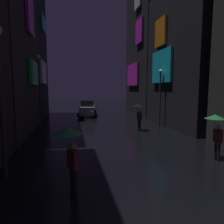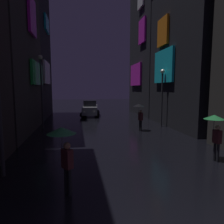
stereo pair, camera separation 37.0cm
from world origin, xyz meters
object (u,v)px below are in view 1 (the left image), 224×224
Objects in this scene: streetlamp_right_far at (160,91)px; pedestrian_midstreet_centre_green at (216,124)px; pedestrian_far_right_black at (138,110)px; pedestrian_foreground_left_green at (70,142)px; streetlamp_left_near at (0,85)px; car_distant at (87,109)px; streetlamp_left_far at (39,84)px.

pedestrian_midstreet_centre_green is at bearing -97.42° from streetlamp_right_far.
streetlamp_right_far is at bearing 29.21° from pedestrian_far_right_black.
pedestrian_foreground_left_green is 6.80m from pedestrian_midstreet_centre_green.
pedestrian_midstreet_centre_green is at bearing -78.69° from pedestrian_far_right_black.
pedestrian_foreground_left_green is 10.06m from pedestrian_far_right_black.
streetlamp_left_near is at bearing -137.56° from pedestrian_far_right_black.
pedestrian_foreground_left_green is 17.86m from car_distant.
streetlamp_right_far is at bearing -5.26° from streetlamp_left_far.
pedestrian_foreground_left_green is 0.49× the size of car_distant.
streetlamp_right_far is (7.64, 9.97, 1.46)m from pedestrian_foreground_left_green.
pedestrian_foreground_left_green is at bearing -96.44° from car_distant.
streetlamp_right_far reaches higher than pedestrian_midstreet_centre_green.
pedestrian_far_right_black is 0.49× the size of car_distant.
streetlamp_right_far reaches higher than pedestrian_far_right_black.
streetlamp_left_far is (0.00, 9.20, 0.26)m from streetlamp_left_near.
streetlamp_left_near is 0.92× the size of streetlamp_left_far.
streetlamp_left_near is (-7.57, -6.92, 1.76)m from pedestrian_far_right_black.
pedestrian_far_right_black is at bearing -16.79° from streetlamp_left_far.
streetlamp_left_far reaches higher than streetlamp_left_near.
pedestrian_midstreet_centre_green is 1.00× the size of pedestrian_far_right_black.
pedestrian_far_right_black is 3.15m from streetlamp_right_far.
pedestrian_far_right_black reaches higher than car_distant.
pedestrian_midstreet_centre_green is 16.62m from car_distant.
car_distant is at bearing 105.97° from pedestrian_midstreet_centre_green.
pedestrian_foreground_left_green and pedestrian_far_right_black have the same top height.
car_distant is (-4.57, 15.96, -0.74)m from pedestrian_midstreet_centre_green.
pedestrian_far_right_black is 9.70m from car_distant.
streetlamp_left_near is 9.20m from streetlamp_left_far.
pedestrian_midstreet_centre_green is 9.11m from streetlamp_left_near.
pedestrian_foreground_left_green is 0.39× the size of streetlamp_left_near.
streetlamp_right_far is (5.63, -7.77, 2.20)m from car_distant.
pedestrian_midstreet_centre_green is 0.36× the size of streetlamp_left_far.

